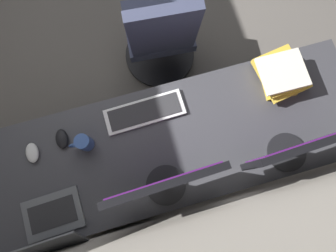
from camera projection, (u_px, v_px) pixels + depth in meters
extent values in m
cube|color=#38383D|center=(171.00, 144.00, 1.47)|extent=(2.07, 0.65, 0.03)
cylinder|color=silver|center=(295.00, 77.00, 1.93)|extent=(0.05, 0.05, 0.70)
cylinder|color=silver|center=(15.00, 154.00, 1.82)|extent=(0.05, 0.05, 0.70)
cylinder|color=silver|center=(325.00, 150.00, 1.83)|extent=(0.05, 0.05, 0.70)
cylinder|color=silver|center=(30.00, 236.00, 1.72)|extent=(0.05, 0.05, 0.70)
cube|color=#38383D|center=(120.00, 171.00, 1.80)|extent=(0.40, 0.50, 0.69)
cube|color=silver|center=(111.00, 134.00, 1.85)|extent=(0.37, 0.01, 0.61)
cylinder|color=black|center=(166.00, 185.00, 1.40)|extent=(0.20, 0.20, 0.01)
cylinder|color=black|center=(166.00, 185.00, 1.35)|extent=(0.04, 0.04, 0.10)
cube|color=black|center=(165.00, 185.00, 1.14)|extent=(0.49, 0.04, 0.32)
cube|color=#4C1960|center=(164.00, 181.00, 1.15)|extent=(0.45, 0.02, 0.28)
cylinder|color=black|center=(286.00, 152.00, 1.44)|extent=(0.20, 0.20, 0.01)
cylinder|color=black|center=(291.00, 151.00, 1.38)|extent=(0.04, 0.04, 0.10)
cube|color=black|center=(311.00, 145.00, 1.19)|extent=(0.56, 0.05, 0.30)
cube|color=#4C1960|center=(310.00, 142.00, 1.19)|extent=(0.51, 0.03, 0.26)
cube|color=#595B60|center=(53.00, 214.00, 1.37)|extent=(0.29, 0.21, 0.01)
cube|color=#262628|center=(52.00, 214.00, 1.37)|extent=(0.23, 0.14, 0.00)
cube|color=#595B60|center=(51.00, 246.00, 1.25)|extent=(0.29, 0.09, 0.18)
cube|color=#B2BCCC|center=(51.00, 246.00, 1.25)|extent=(0.26, 0.07, 0.15)
cube|color=silver|center=(145.00, 112.00, 1.48)|extent=(0.42, 0.15, 0.02)
cube|color=#2D2D30|center=(144.00, 112.00, 1.47)|extent=(0.38, 0.12, 0.00)
ellipsoid|color=black|center=(62.00, 139.00, 1.44)|extent=(0.06, 0.10, 0.03)
ellipsoid|color=silver|center=(32.00, 153.00, 1.43)|extent=(0.06, 0.10, 0.03)
cube|color=gold|center=(277.00, 78.00, 1.51)|extent=(0.18, 0.24, 0.02)
cube|color=gold|center=(281.00, 74.00, 1.49)|extent=(0.25, 0.29, 0.03)
cube|color=gold|center=(281.00, 74.00, 1.45)|extent=(0.20, 0.23, 0.03)
cube|color=beige|center=(283.00, 72.00, 1.43)|extent=(0.24, 0.21, 0.02)
cylinder|color=#335193|center=(84.00, 143.00, 1.40)|extent=(0.08, 0.08, 0.11)
torus|color=#335193|center=(74.00, 145.00, 1.39)|extent=(0.06, 0.01, 0.06)
cube|color=#383D56|center=(158.00, 26.00, 1.89)|extent=(0.47, 0.46, 0.07)
cube|color=#383D56|center=(163.00, 31.00, 1.57)|extent=(0.41, 0.16, 0.50)
cylinder|color=black|center=(159.00, 42.00, 2.10)|extent=(0.05, 0.05, 0.37)
cylinder|color=black|center=(160.00, 54.00, 2.30)|extent=(0.56, 0.56, 0.03)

